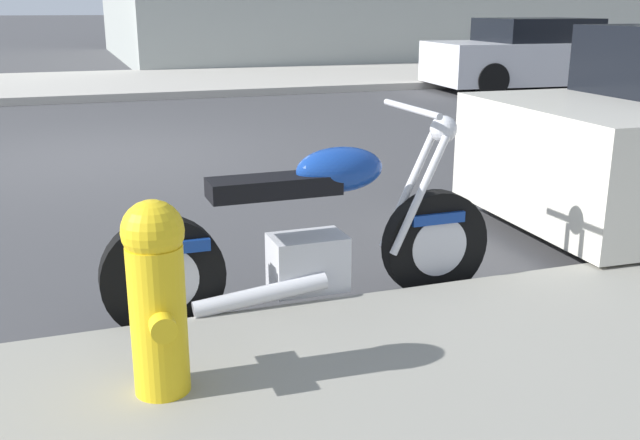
% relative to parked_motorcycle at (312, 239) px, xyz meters
% --- Properties ---
extents(ground_plane, '(260.00, 260.00, 0.00)m').
position_rel_parked_motorcycle_xyz_m(ground_plane, '(-0.82, 4.84, -0.42)').
color(ground_plane, '#3D3D3F').
extents(sidewalk_far_curb, '(120.00, 5.00, 0.14)m').
position_rel_parked_motorcycle_xyz_m(sidewalk_far_curb, '(11.18, 12.24, -0.35)').
color(sidewalk_far_curb, '#ADA89E').
rests_on(sidewalk_far_curb, ground).
extents(parking_stall_stripe, '(0.12, 2.20, 0.01)m').
position_rel_parked_motorcycle_xyz_m(parking_stall_stripe, '(-0.82, 0.55, -0.42)').
color(parking_stall_stripe, silver).
rests_on(parking_stall_stripe, ground).
extents(parked_motorcycle, '(2.16, 0.62, 1.11)m').
position_rel_parked_motorcycle_xyz_m(parked_motorcycle, '(0.00, 0.00, 0.00)').
color(parked_motorcycle, black).
rests_on(parked_motorcycle, ground).
extents(car_opposite_curb, '(4.28, 2.17, 1.38)m').
position_rel_parked_motorcycle_xyz_m(car_opposite_curb, '(7.69, 8.93, 0.23)').
color(car_opposite_curb, silver).
rests_on(car_opposite_curb, ground).
extents(fire_hydrant, '(0.24, 0.36, 0.79)m').
position_rel_parked_motorcycle_xyz_m(fire_hydrant, '(-0.91, -0.82, 0.13)').
color(fire_hydrant, gold).
rests_on(fire_hydrant, sidewalk_near_curb).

